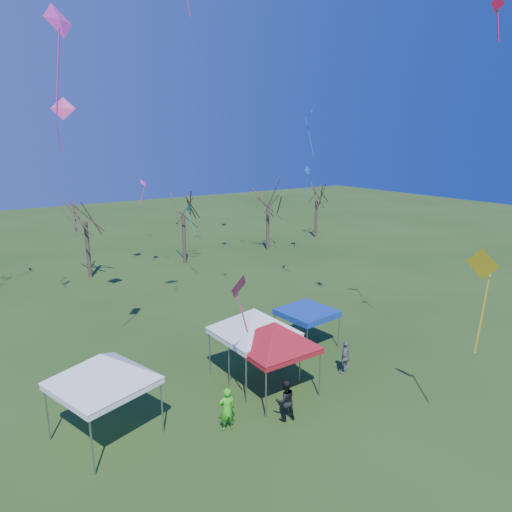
{
  "coord_description": "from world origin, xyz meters",
  "views": [
    {
      "loc": [
        -11.3,
        -13.1,
        10.99
      ],
      "look_at": [
        -0.36,
        3.0,
        6.02
      ],
      "focal_mm": 32.0,
      "sensor_mm": 36.0,
      "label": 1
    }
  ],
  "objects_px": {
    "person_dark": "(285,400)",
    "tent_white_west": "(101,360)",
    "tent_red": "(274,327)",
    "tree_5": "(317,188)",
    "person_grey": "(345,357)",
    "tree_4": "(268,191)",
    "person_green": "(227,409)",
    "tree_2": "(83,201)",
    "tree_3": "(182,197)",
    "tent_white_mid": "(254,313)",
    "tent_blue": "(307,313)"
  },
  "relations": [
    {
      "from": "person_dark",
      "to": "tent_white_west",
      "type": "bearing_deg",
      "value": -10.91
    },
    {
      "from": "person_dark",
      "to": "tent_red",
      "type": "bearing_deg",
      "value": -99.73
    },
    {
      "from": "tree_5",
      "to": "person_grey",
      "type": "relative_size",
      "value": 4.48
    },
    {
      "from": "tree_4",
      "to": "person_green",
      "type": "xyz_separation_m",
      "value": [
        -18.82,
        -23.57,
        -5.16
      ]
    },
    {
      "from": "tree_2",
      "to": "person_dark",
      "type": "relative_size",
      "value": 4.73
    },
    {
      "from": "person_dark",
      "to": "tree_2",
      "type": "bearing_deg",
      "value": -73.07
    },
    {
      "from": "tree_3",
      "to": "person_dark",
      "type": "relative_size",
      "value": 4.58
    },
    {
      "from": "tent_white_mid",
      "to": "person_grey",
      "type": "bearing_deg",
      "value": -27.99
    },
    {
      "from": "tree_3",
      "to": "tree_5",
      "type": "height_order",
      "value": "tree_3"
    },
    {
      "from": "tree_5",
      "to": "tent_red",
      "type": "distance_m",
      "value": 34.35
    },
    {
      "from": "tree_5",
      "to": "tree_3",
      "type": "bearing_deg",
      "value": -173.48
    },
    {
      "from": "tree_2",
      "to": "person_grey",
      "type": "relative_size",
      "value": 4.91
    },
    {
      "from": "person_grey",
      "to": "tree_5",
      "type": "bearing_deg",
      "value": -158.93
    },
    {
      "from": "tent_white_west",
      "to": "tree_4",
      "type": "bearing_deg",
      "value": 43.11
    },
    {
      "from": "tree_3",
      "to": "tree_4",
      "type": "bearing_deg",
      "value": -0.26
    },
    {
      "from": "tent_white_west",
      "to": "person_grey",
      "type": "distance_m",
      "value": 11.36
    },
    {
      "from": "tree_2",
      "to": "tent_white_west",
      "type": "distance_m",
      "value": 22.54
    },
    {
      "from": "tent_red",
      "to": "person_green",
      "type": "xyz_separation_m",
      "value": [
        -3.15,
        -1.24,
        -2.22
      ]
    },
    {
      "from": "tree_5",
      "to": "tent_white_west",
      "type": "relative_size",
      "value": 1.73
    },
    {
      "from": "tree_4",
      "to": "person_grey",
      "type": "xyz_separation_m",
      "value": [
        -11.82,
        -22.93,
        -5.23
      ]
    },
    {
      "from": "tent_red",
      "to": "tree_2",
      "type": "bearing_deg",
      "value": 95.17
    },
    {
      "from": "tree_3",
      "to": "person_grey",
      "type": "distance_m",
      "value": 23.7
    },
    {
      "from": "person_dark",
      "to": "person_grey",
      "type": "xyz_separation_m",
      "value": [
        4.72,
        1.37,
        -0.03
      ]
    },
    {
      "from": "tent_red",
      "to": "person_green",
      "type": "distance_m",
      "value": 4.05
    },
    {
      "from": "tree_5",
      "to": "person_grey",
      "type": "xyz_separation_m",
      "value": [
        -20.19,
        -24.99,
        -4.9
      ]
    },
    {
      "from": "tent_white_mid",
      "to": "tent_white_west",
      "type": "bearing_deg",
      "value": -175.93
    },
    {
      "from": "tent_red",
      "to": "person_grey",
      "type": "bearing_deg",
      "value": -8.84
    },
    {
      "from": "person_grey",
      "to": "person_green",
      "type": "bearing_deg",
      "value": -24.77
    },
    {
      "from": "tent_red",
      "to": "person_green",
      "type": "bearing_deg",
      "value": -158.55
    },
    {
      "from": "tree_2",
      "to": "person_green",
      "type": "distance_m",
      "value": 24.57
    },
    {
      "from": "tree_2",
      "to": "tree_4",
      "type": "bearing_deg",
      "value": -1.22
    },
    {
      "from": "tent_blue",
      "to": "person_grey",
      "type": "distance_m",
      "value": 3.57
    },
    {
      "from": "tent_white_west",
      "to": "tent_blue",
      "type": "bearing_deg",
      "value": 8.99
    },
    {
      "from": "tree_4",
      "to": "tent_white_mid",
      "type": "xyz_separation_m",
      "value": [
        -15.72,
        -20.86,
        -2.78
      ]
    },
    {
      "from": "tree_4",
      "to": "tent_red",
      "type": "distance_m",
      "value": 27.44
    },
    {
      "from": "person_green",
      "to": "tent_white_mid",
      "type": "bearing_deg",
      "value": -127.45
    },
    {
      "from": "tree_2",
      "to": "tent_white_west",
      "type": "relative_size",
      "value": 1.9
    },
    {
      "from": "tree_2",
      "to": "tent_white_mid",
      "type": "distance_m",
      "value": 21.54
    },
    {
      "from": "tent_blue",
      "to": "person_dark",
      "type": "height_order",
      "value": "tent_blue"
    },
    {
      "from": "tent_white_mid",
      "to": "person_green",
      "type": "xyz_separation_m",
      "value": [
        -3.1,
        -2.71,
        -2.39
      ]
    },
    {
      "from": "tent_blue",
      "to": "person_green",
      "type": "bearing_deg",
      "value": -151.58
    },
    {
      "from": "tent_blue",
      "to": "person_dark",
      "type": "xyz_separation_m",
      "value": [
        -5.14,
        -4.75,
        -1.05
      ]
    },
    {
      "from": "tent_blue",
      "to": "person_green",
      "type": "distance_m",
      "value": 8.5
    },
    {
      "from": "tree_5",
      "to": "person_dark",
      "type": "height_order",
      "value": "tree_5"
    },
    {
      "from": "person_green",
      "to": "tree_3",
      "type": "bearing_deg",
      "value": -100.56
    },
    {
      "from": "tent_white_west",
      "to": "tent_white_mid",
      "type": "height_order",
      "value": "tent_white_mid"
    },
    {
      "from": "person_dark",
      "to": "person_grey",
      "type": "bearing_deg",
      "value": -149.57
    },
    {
      "from": "tent_white_west",
      "to": "tent_red",
      "type": "bearing_deg",
      "value": -7.72
    },
    {
      "from": "tree_3",
      "to": "tree_4",
      "type": "relative_size",
      "value": 1.0
    },
    {
      "from": "tree_4",
      "to": "tree_3",
      "type": "bearing_deg",
      "value": 179.74
    }
  ]
}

